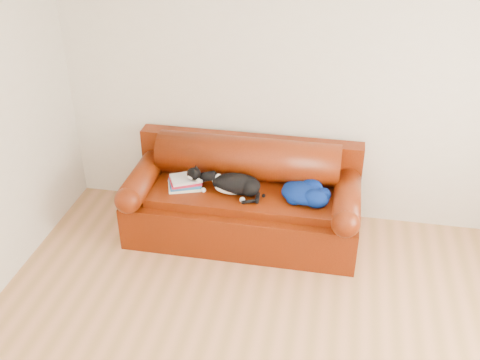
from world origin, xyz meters
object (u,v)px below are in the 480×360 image
(sofa_base, at_px, (243,213))
(cat, at_px, (235,184))
(book_stack, at_px, (185,182))
(blanket, at_px, (305,192))

(sofa_base, distance_m, cat, 0.36)
(book_stack, height_order, cat, cat)
(book_stack, height_order, blanket, blanket)
(sofa_base, bearing_deg, book_stack, -173.20)
(book_stack, distance_m, blanket, 1.09)
(book_stack, bearing_deg, cat, -1.85)
(sofa_base, height_order, blanket, blanket)
(sofa_base, distance_m, book_stack, 0.61)
(cat, bearing_deg, sofa_base, 74.00)
(sofa_base, relative_size, cat, 3.54)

